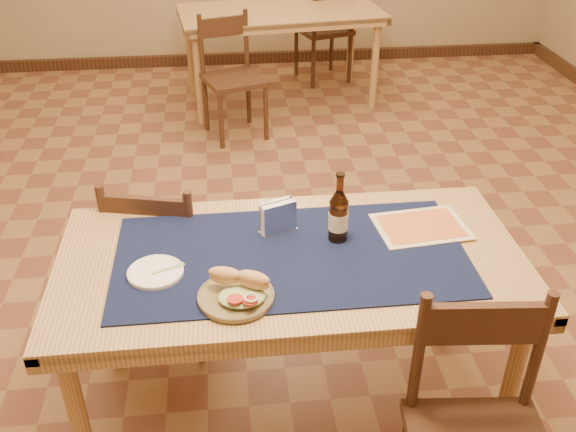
{
  "coord_description": "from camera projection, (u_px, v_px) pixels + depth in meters",
  "views": [
    {
      "loc": [
        -0.21,
        -2.58,
        2.03
      ],
      "look_at": [
        0.0,
        -0.7,
        0.85
      ],
      "focal_mm": 40.0,
      "sensor_mm": 36.0,
      "label": 1
    }
  ],
  "objects": [
    {
      "name": "beer_bottle",
      "position": [
        338.0,
        216.0,
        2.22
      ],
      "size": [
        0.07,
        0.07,
        0.26
      ],
      "color": "#47250C",
      "rests_on": "placemat"
    },
    {
      "name": "chair_back_near",
      "position": [
        232.0,
        75.0,
        4.6
      ],
      "size": [
        0.5,
        0.5,
        0.87
      ],
      "color": "#402816",
      "rests_on": "ground"
    },
    {
      "name": "baseboard",
      "position": [
        273.0,
        277.0,
        3.24
      ],
      "size": [
        6.0,
        7.0,
        0.1
      ],
      "color": "#402816",
      "rests_on": "ground"
    },
    {
      "name": "main_table",
      "position": [
        291.0,
        275.0,
        2.24
      ],
      "size": [
        1.6,
        0.8,
        0.75
      ],
      "color": "tan",
      "rests_on": "ground"
    },
    {
      "name": "back_table",
      "position": [
        280.0,
        20.0,
        5.03
      ],
      "size": [
        1.64,
        0.96,
        0.75
      ],
      "color": "tan",
      "rests_on": "ground"
    },
    {
      "name": "room",
      "position": [
        269.0,
        4.0,
        2.53
      ],
      "size": [
        6.04,
        7.04,
        2.84
      ],
      "color": "olive",
      "rests_on": "ground"
    },
    {
      "name": "placemat",
      "position": [
        291.0,
        255.0,
        2.19
      ],
      "size": [
        1.2,
        0.6,
        0.01
      ],
      "primitive_type": "cube",
      "color": "black",
      "rests_on": "main_table"
    },
    {
      "name": "side_plate",
      "position": [
        155.0,
        272.0,
        2.1
      ],
      "size": [
        0.18,
        0.18,
        0.02
      ],
      "color": "white",
      "rests_on": "placemat"
    },
    {
      "name": "menu_card",
      "position": [
        421.0,
        226.0,
        2.34
      ],
      "size": [
        0.35,
        0.27,
        0.01
      ],
      "color": "beige",
      "rests_on": "placemat"
    },
    {
      "name": "chair_back_far",
      "position": [
        326.0,
        28.0,
        5.55
      ],
      "size": [
        0.52,
        0.52,
        0.9
      ],
      "color": "#402816",
      "rests_on": "ground"
    },
    {
      "name": "chair_main_far",
      "position": [
        165.0,
        257.0,
        2.71
      ],
      "size": [
        0.48,
        0.48,
        0.86
      ],
      "color": "#402816",
      "rests_on": "ground"
    },
    {
      "name": "napkin_holder",
      "position": [
        278.0,
        218.0,
        2.29
      ],
      "size": [
        0.14,
        0.09,
        0.12
      ],
      "color": "silver",
      "rests_on": "placemat"
    },
    {
      "name": "sandwich_plate",
      "position": [
        238.0,
        292.0,
        1.98
      ],
      "size": [
        0.24,
        0.24,
        0.09
      ],
      "color": "brown",
      "rests_on": "placemat"
    },
    {
      "name": "fork",
      "position": [
        171.0,
        268.0,
        2.11
      ],
      "size": [
        0.11,
        0.06,
        0.0
      ],
      "color": "#79BC67",
      "rests_on": "side_plate"
    }
  ]
}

